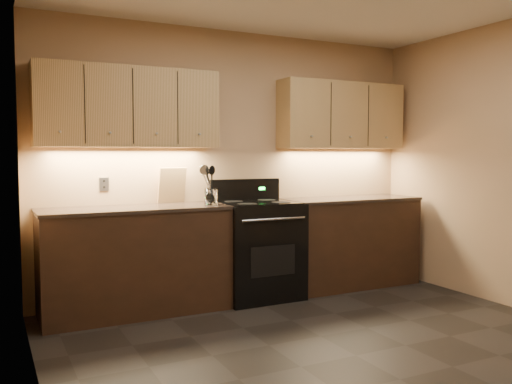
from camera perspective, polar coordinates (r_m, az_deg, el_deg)
floor at (r=3.96m, az=10.48°, el=-16.57°), size 4.00×4.00×0.00m
wall_back at (r=5.44m, az=-2.17°, el=3.07°), size 4.00×0.04×2.60m
wall_left at (r=2.96m, az=-21.74°, el=2.00°), size 0.04×4.00×2.60m
counter_left at (r=4.88m, az=-12.58°, el=-7.00°), size 1.62×0.62×0.93m
counter_right at (r=5.85m, az=9.71°, el=-5.13°), size 1.46×0.62×0.93m
stove at (r=5.27m, az=0.09°, el=-5.95°), size 0.76×0.68×1.14m
upper_cab_left at (r=4.95m, az=-13.24°, el=8.66°), size 1.60×0.30×0.70m
upper_cab_right at (r=5.92m, az=8.99°, el=7.94°), size 1.44×0.30×0.70m
outlet_plate at (r=5.04m, az=-15.71°, el=0.80°), size 0.08×0.01×0.12m
utensil_crock at (r=4.93m, az=-4.75°, el=-0.55°), size 0.13×0.13×0.15m
cutting_board at (r=5.16m, az=-8.82°, el=0.71°), size 0.28×0.12×0.34m
black_spoon at (r=4.94m, az=-4.73°, el=0.84°), size 0.09×0.15×0.35m
black_turner at (r=4.92m, az=-4.49°, el=0.75°), size 0.16×0.11×0.34m
steel_spatula at (r=4.95m, az=-4.41°, el=0.81°), size 0.21×0.14×0.35m
steel_skimmer at (r=4.93m, az=-4.31°, el=0.86°), size 0.21×0.11×0.36m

